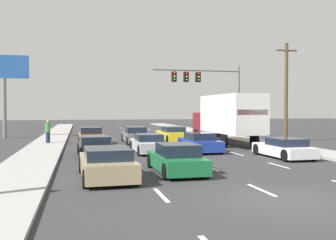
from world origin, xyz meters
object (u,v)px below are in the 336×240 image
at_px(car_silver, 149,144).
at_px(car_green, 176,159).
at_px(traffic_signal_mast, 201,82).
at_px(car_orange, 91,136).
at_px(car_gray, 135,135).
at_px(box_truck, 227,117).
at_px(car_yellow, 173,134).
at_px(car_blue, 200,143).
at_px(car_black, 95,147).
at_px(roadside_billboard, 4,78).
at_px(pedestrian_mid_block, 48,131).
at_px(utility_pole_mid, 286,91).
at_px(car_tan, 107,164).
at_px(car_white, 284,148).

bearing_deg(car_silver, car_green, -91.42).
bearing_deg(traffic_signal_mast, car_orange, -153.23).
xyz_separation_m(car_gray, box_truck, (6.67, -3.04, 1.55)).
relative_size(car_gray, traffic_signal_mast, 0.52).
bearing_deg(traffic_signal_mast, car_yellow, -131.38).
bearing_deg(traffic_signal_mast, car_gray, -144.59).
bearing_deg(car_blue, car_silver, 177.11).
xyz_separation_m(car_black, car_silver, (3.32, 1.20, -0.00)).
height_order(car_black, car_yellow, car_yellow).
xyz_separation_m(box_truck, roadside_billboard, (-17.91, 10.86, 3.50)).
height_order(car_silver, pedestrian_mid_block, pedestrian_mid_block).
height_order(car_yellow, car_blue, car_yellow).
bearing_deg(box_truck, car_green, -120.28).
height_order(box_truck, utility_pole_mid, utility_pole_mid).
xyz_separation_m(car_tan, car_green, (2.98, 0.80, -0.01)).
xyz_separation_m(car_tan, traffic_signal_mast, (10.57, 21.06, 4.80)).
height_order(car_orange, roadside_billboard, roadside_billboard).
relative_size(car_tan, car_blue, 1.06).
height_order(car_tan, car_silver, car_tan).
bearing_deg(car_blue, traffic_signal_mast, 71.93).
height_order(car_silver, car_blue, car_blue).
height_order(car_gray, traffic_signal_mast, traffic_signal_mast).
xyz_separation_m(car_black, car_yellow, (6.82, 9.22, 0.04)).
distance_m(car_silver, car_yellow, 8.74).
bearing_deg(car_yellow, utility_pole_mid, -20.37).
distance_m(car_black, roadside_billboard, 18.78).
bearing_deg(car_black, car_gray, 67.54).
bearing_deg(car_yellow, car_green, -103.13).
bearing_deg(car_orange, car_silver, -64.71).
xyz_separation_m(car_silver, utility_pole_mid, (12.20, 4.78, 3.63)).
xyz_separation_m(car_silver, roadside_billboard, (-11.04, 15.14, 5.10)).
xyz_separation_m(car_white, traffic_signal_mast, (0.51, 16.68, 4.86)).
distance_m(car_tan, car_blue, 10.65).
relative_size(car_orange, roadside_billboard, 0.52).
distance_m(car_black, utility_pole_mid, 17.02).
height_order(car_black, utility_pole_mid, utility_pole_mid).
distance_m(box_truck, car_white, 8.68).
xyz_separation_m(car_green, box_truck, (7.07, 12.11, 1.57)).
bearing_deg(car_gray, roadside_billboard, 145.18).
relative_size(car_yellow, box_truck, 0.50).
bearing_deg(car_yellow, car_gray, -168.17).
bearing_deg(car_black, traffic_signal_mast, 51.84).
xyz_separation_m(car_tan, roadside_billboard, (-7.87, 23.77, 5.06)).
bearing_deg(pedestrian_mid_block, traffic_signal_mast, 21.02).
bearing_deg(car_yellow, car_blue, -91.51).
xyz_separation_m(car_orange, roadside_billboard, (-7.72, 8.11, 5.05)).
distance_m(car_tan, car_gray, 16.30).
relative_size(car_gray, car_blue, 1.07).
distance_m(car_tan, roadside_billboard, 25.54).
height_order(car_yellow, roadside_billboard, roadside_billboard).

